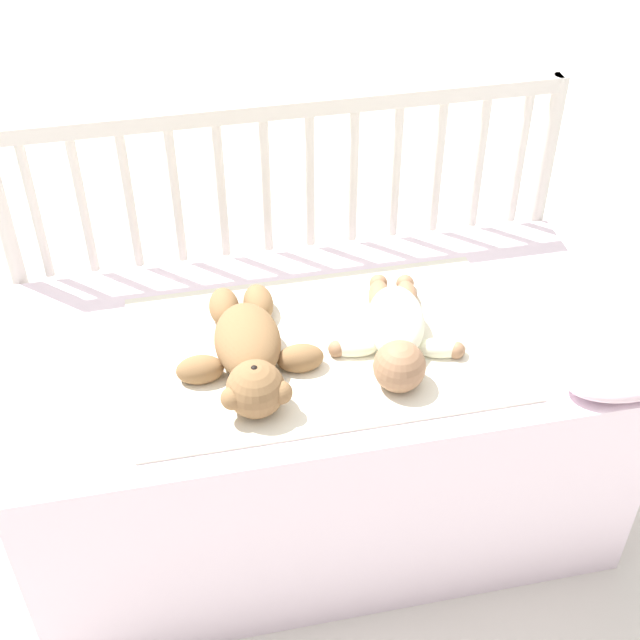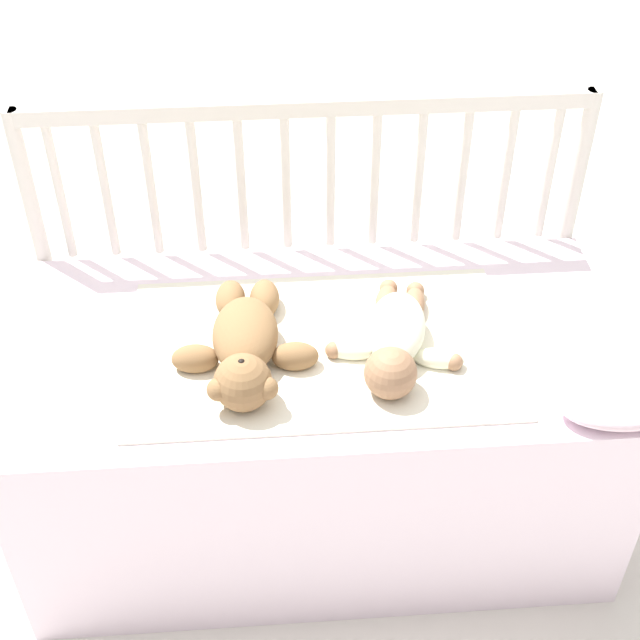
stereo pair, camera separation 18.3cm
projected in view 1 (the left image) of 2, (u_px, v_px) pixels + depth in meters
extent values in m
plane|color=silver|center=(319.00, 505.00, 2.23)|extent=(12.00, 12.00, 0.00)
cube|color=silver|center=(319.00, 429.00, 2.05)|extent=(1.29, 0.65, 0.55)
cylinder|color=beige|center=(28.00, 308.00, 2.09)|extent=(0.04, 0.04, 0.93)
cylinder|color=beige|center=(531.00, 245.00, 2.29)|extent=(0.04, 0.04, 0.93)
cube|color=beige|center=(286.00, 109.00, 1.90)|extent=(1.26, 0.03, 0.04)
cylinder|color=beige|center=(35.00, 212.00, 1.94)|extent=(0.02, 0.02, 0.34)
cylinder|color=beige|center=(83.00, 207.00, 1.95)|extent=(0.02, 0.02, 0.34)
cylinder|color=beige|center=(130.00, 202.00, 1.97)|extent=(0.02, 0.02, 0.34)
cylinder|color=beige|center=(176.00, 197.00, 1.99)|extent=(0.02, 0.02, 0.34)
cylinder|color=beige|center=(221.00, 192.00, 2.00)|extent=(0.02, 0.02, 0.34)
cylinder|color=beige|center=(266.00, 187.00, 2.02)|extent=(0.02, 0.02, 0.34)
cylinder|color=beige|center=(310.00, 182.00, 2.03)|extent=(0.02, 0.02, 0.34)
cylinder|color=beige|center=(353.00, 177.00, 2.05)|extent=(0.02, 0.02, 0.34)
cylinder|color=beige|center=(396.00, 173.00, 2.07)|extent=(0.02, 0.02, 0.34)
cylinder|color=beige|center=(438.00, 168.00, 2.08)|extent=(0.02, 0.02, 0.34)
cylinder|color=beige|center=(479.00, 164.00, 2.10)|extent=(0.02, 0.02, 0.34)
cylinder|color=beige|center=(520.00, 159.00, 2.11)|extent=(0.02, 0.02, 0.34)
cube|color=silver|center=(322.00, 347.00, 1.85)|extent=(0.79, 0.48, 0.01)
ellipsoid|color=olive|center=(247.00, 341.00, 1.80)|extent=(0.14, 0.22, 0.10)
sphere|color=olive|center=(256.00, 389.00, 1.68)|extent=(0.11, 0.11, 0.11)
sphere|color=tan|center=(255.00, 377.00, 1.66)|extent=(0.05, 0.05, 0.05)
sphere|color=black|center=(254.00, 369.00, 1.65)|extent=(0.02, 0.02, 0.02)
sphere|color=olive|center=(281.00, 393.00, 1.67)|extent=(0.05, 0.05, 0.05)
sphere|color=olive|center=(232.00, 398.00, 1.66)|extent=(0.05, 0.05, 0.05)
ellipsoid|color=olive|center=(300.00, 358.00, 1.79)|extent=(0.10, 0.06, 0.06)
ellipsoid|color=olive|center=(200.00, 370.00, 1.76)|extent=(0.10, 0.06, 0.06)
ellipsoid|color=olive|center=(258.00, 303.00, 1.92)|extent=(0.07, 0.11, 0.06)
ellipsoid|color=olive|center=(224.00, 307.00, 1.91)|extent=(0.07, 0.11, 0.06)
ellipsoid|color=#EAEACC|center=(396.00, 322.00, 1.85)|extent=(0.16, 0.23, 0.09)
sphere|color=#936B4C|center=(399.00, 366.00, 1.73)|extent=(0.10, 0.10, 0.10)
ellipsoid|color=#EAEACC|center=(441.00, 348.00, 1.82)|extent=(0.11, 0.06, 0.04)
ellipsoid|color=#EAEACC|center=(352.00, 347.00, 1.82)|extent=(0.11, 0.06, 0.04)
sphere|color=#936B4C|center=(456.00, 350.00, 1.82)|extent=(0.04, 0.04, 0.04)
sphere|color=#936B4C|center=(337.00, 349.00, 1.82)|extent=(0.04, 0.04, 0.04)
ellipsoid|color=#936B4C|center=(406.00, 297.00, 1.95)|extent=(0.07, 0.11, 0.05)
ellipsoid|color=#936B4C|center=(379.00, 297.00, 1.95)|extent=(0.07, 0.11, 0.05)
sphere|color=#936B4C|center=(405.00, 283.00, 1.99)|extent=(0.04, 0.04, 0.04)
sphere|color=#936B4C|center=(378.00, 283.00, 1.99)|extent=(0.04, 0.04, 0.04)
ellipsoid|color=silver|center=(624.00, 376.00, 1.75)|extent=(0.25, 0.13, 0.06)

